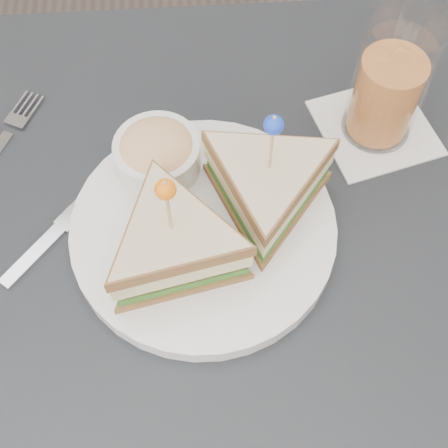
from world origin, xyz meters
TOP-DOWN VIEW (x-y plane):
  - ground_plane at (0.00, 0.00)m, footprint 3.50×3.50m
  - table at (0.00, 0.00)m, footprint 0.80×0.80m
  - plate_meal at (-0.00, 0.03)m, footprint 0.37×0.37m
  - cutlery_fork at (-0.25, 0.17)m, footprint 0.10×0.18m
  - cutlery_knife at (-0.17, 0.05)m, footprint 0.15×0.18m
  - drink_set at (0.21, 0.16)m, footprint 0.16×0.16m

SIDE VIEW (x-z plane):
  - ground_plane at x=0.00m, z-range 0.00..0.00m
  - table at x=0.00m, z-range 0.30..1.05m
  - cutlery_fork at x=-0.25m, z-range 0.75..0.76m
  - cutlery_knife at x=-0.17m, z-range 0.75..0.76m
  - plate_meal at x=0.00m, z-range 0.71..0.89m
  - drink_set at x=0.21m, z-range 0.74..0.91m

